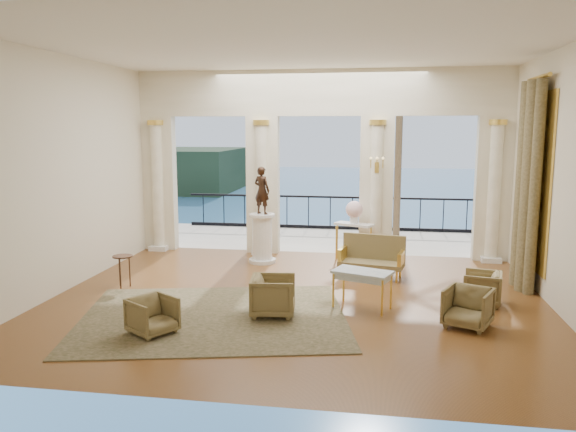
% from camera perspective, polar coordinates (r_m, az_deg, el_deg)
% --- Properties ---
extents(floor, '(9.00, 9.00, 0.00)m').
position_cam_1_polar(floor, '(10.41, 0.84, -8.51)').
color(floor, '#4B2E13').
rests_on(floor, ground).
extents(room_walls, '(9.00, 9.00, 9.00)m').
position_cam_1_polar(room_walls, '(8.83, -0.16, 7.35)').
color(room_walls, '#EEE3C7').
rests_on(room_walls, ground).
extents(arcade, '(9.00, 0.56, 4.50)m').
position_cam_1_polar(arcade, '(13.74, 3.16, 6.69)').
color(arcade, beige).
rests_on(arcade, ground).
extents(terrace, '(10.00, 3.60, 0.10)m').
position_cam_1_polar(terrace, '(16.01, 3.81, -2.49)').
color(terrace, '#B3A594').
rests_on(terrace, ground).
extents(balustrade, '(9.00, 0.06, 1.03)m').
position_cam_1_polar(balustrade, '(17.50, 4.31, 0.02)').
color(balustrade, black).
rests_on(balustrade, terrace).
extents(palm_tree, '(2.00, 2.00, 4.50)m').
position_cam_1_polar(palm_tree, '(16.47, 11.34, 12.16)').
color(palm_tree, '#4C3823').
rests_on(palm_tree, terrace).
extents(headland, '(22.00, 18.00, 6.00)m').
position_cam_1_polar(headland, '(86.01, -12.44, 4.69)').
color(headland, black).
rests_on(headland, sea).
extents(sea, '(160.00, 160.00, 0.00)m').
position_cam_1_polar(sea, '(70.44, 7.83, 1.46)').
color(sea, '#215A89').
rests_on(sea, ground).
extents(curtain, '(0.33, 1.40, 4.09)m').
position_cam_1_polar(curtain, '(11.74, 23.19, 2.83)').
color(curtain, '#4D4528').
rests_on(curtain, ground).
extents(window_frame, '(0.04, 1.60, 3.40)m').
position_cam_1_polar(window_frame, '(11.78, 24.09, 3.19)').
color(window_frame, gold).
rests_on(window_frame, room_walls).
extents(wall_sconce, '(0.30, 0.11, 0.33)m').
position_cam_1_polar(wall_sconce, '(13.37, 9.01, 5.01)').
color(wall_sconce, gold).
rests_on(wall_sconce, arcade).
extents(rug, '(4.98, 4.25, 0.02)m').
position_cam_1_polar(rug, '(9.58, -7.53, -10.10)').
color(rug, '#2E361C').
rests_on(rug, ground).
extents(armchair_a, '(0.82, 0.83, 0.64)m').
position_cam_1_polar(armchair_a, '(8.92, -13.60, -9.66)').
color(armchair_a, '#4A4023').
rests_on(armchair_a, ground).
extents(armchair_b, '(0.88, 0.85, 0.70)m').
position_cam_1_polar(armchair_b, '(9.41, 17.81, -8.66)').
color(armchair_b, '#4A4023').
rests_on(armchair_b, ground).
extents(armchair_c, '(0.71, 0.74, 0.65)m').
position_cam_1_polar(armchair_c, '(10.68, 19.13, -6.76)').
color(armchair_c, '#4A4023').
rests_on(armchair_c, ground).
extents(armchair_d, '(0.75, 0.79, 0.74)m').
position_cam_1_polar(armchair_d, '(9.50, -1.52, -7.91)').
color(armchair_d, '#4A4023').
rests_on(armchair_d, ground).
extents(settee, '(1.42, 0.82, 0.89)m').
position_cam_1_polar(settee, '(12.00, 8.56, -4.08)').
color(settee, '#4A4023').
rests_on(settee, ground).
extents(game_table, '(1.11, 0.85, 0.68)m').
position_cam_1_polar(game_table, '(9.86, 7.57, -5.94)').
color(game_table, '#96A9BB').
rests_on(game_table, ground).
extents(pedestal, '(0.63, 0.63, 1.15)m').
position_cam_1_polar(pedestal, '(13.10, -2.64, -2.37)').
color(pedestal, silver).
rests_on(pedestal, ground).
extents(statue, '(0.47, 0.40, 1.09)m').
position_cam_1_polar(statue, '(12.92, -2.67, 2.62)').
color(statue, black).
rests_on(statue, pedestal).
extents(console_table, '(0.98, 0.70, 0.87)m').
position_cam_1_polar(console_table, '(13.50, 6.71, -1.36)').
color(console_table, silver).
rests_on(console_table, ground).
extents(urn, '(0.41, 0.41, 0.54)m').
position_cam_1_polar(urn, '(13.43, 6.74, 0.55)').
color(urn, white).
rests_on(urn, console_table).
extents(side_table, '(0.39, 0.39, 0.63)m').
position_cam_1_polar(side_table, '(11.56, -16.45, -4.32)').
color(side_table, black).
rests_on(side_table, ground).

